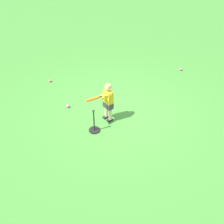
# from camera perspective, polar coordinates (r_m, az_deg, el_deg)

# --- Properties ---
(ground_plane) EXTENTS (40.00, 40.00, 0.00)m
(ground_plane) POSITION_cam_1_polar(r_m,az_deg,el_deg) (7.44, 1.04, -0.22)
(ground_plane) COLOR #479338
(child_batter) EXTENTS (0.75, 0.41, 1.08)m
(child_batter) POSITION_cam_1_polar(r_m,az_deg,el_deg) (6.83, -1.02, 2.68)
(child_batter) COLOR #232328
(child_batter) RESTS_ON ground
(play_ball_center_lawn) EXTENTS (0.08, 0.08, 0.08)m
(play_ball_center_lawn) POSITION_cam_1_polar(r_m,az_deg,el_deg) (8.97, -12.76, 6.33)
(play_ball_center_lawn) COLOR pink
(play_ball_center_lawn) RESTS_ON ground
(play_ball_near_batter) EXTENTS (0.09, 0.09, 0.09)m
(play_ball_near_batter) POSITION_cam_1_polar(r_m,az_deg,el_deg) (7.71, -9.18, 1.20)
(play_ball_near_batter) COLOR pink
(play_ball_near_batter) RESTS_ON ground
(play_ball_midfield) EXTENTS (0.09, 0.09, 0.09)m
(play_ball_midfield) POSITION_cam_1_polar(r_m,az_deg,el_deg) (9.68, 14.12, 8.62)
(play_ball_midfield) COLOR pink
(play_ball_midfield) RESTS_ON ground
(batting_tee) EXTENTS (0.28, 0.28, 0.62)m
(batting_tee) POSITION_cam_1_polar(r_m,az_deg,el_deg) (6.83, -3.70, -3.21)
(batting_tee) COLOR black
(batting_tee) RESTS_ON ground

